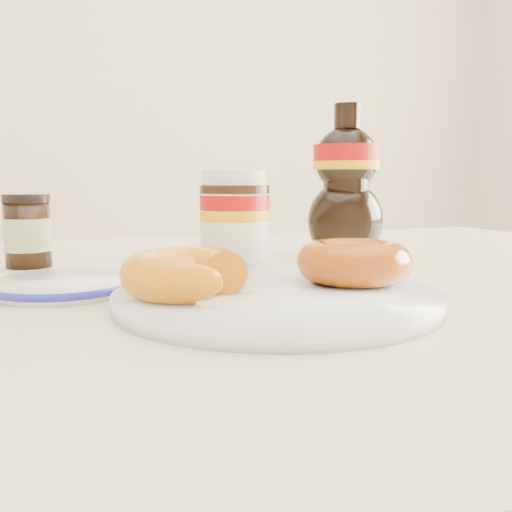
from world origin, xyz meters
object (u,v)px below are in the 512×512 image
object	(u,v)px
dining_table	(217,352)
syrup_bottle	(346,182)
dark_jar	(27,232)
donut_whole	(354,261)
nutella_jar	(235,217)
donut_bitten	(185,274)
blue_rim_saucer	(63,285)
plate	(277,297)

from	to	relation	value
dining_table	syrup_bottle	distance (m)	0.29
dining_table	dark_jar	distance (m)	0.27
donut_whole	dark_jar	bearing A→B (deg)	134.16
donut_whole	nutella_jar	world-z (taller)	nutella_jar
donut_bitten	dark_jar	size ratio (longest dim) A/B	1.15
donut_whole	dark_jar	size ratio (longest dim) A/B	1.17
dining_table	donut_bitten	size ratio (longest dim) A/B	14.13
dining_table	blue_rim_saucer	world-z (taller)	blue_rim_saucer
donut_bitten	donut_whole	xyz separation A→B (m)	(0.15, 0.01, 0.00)
dark_jar	blue_rim_saucer	world-z (taller)	dark_jar
donut_bitten	donut_whole	bearing A→B (deg)	14.90
donut_whole	blue_rim_saucer	bearing A→B (deg)	156.82
nutella_jar	blue_rim_saucer	distance (m)	0.21
dining_table	dark_jar	bearing A→B (deg)	142.76
plate	dark_jar	distance (m)	0.36
plate	blue_rim_saucer	xyz separation A→B (m)	(-0.16, 0.12, 0.00)
plate	donut_whole	world-z (taller)	donut_whole
donut_whole	syrup_bottle	world-z (taller)	syrup_bottle
plate	donut_whole	size ratio (longest dim) A/B	2.63
dining_table	plate	xyz separation A→B (m)	(0.01, -0.15, 0.09)
syrup_bottle	plate	bearing A→B (deg)	-128.68
syrup_bottle	blue_rim_saucer	world-z (taller)	syrup_bottle
donut_bitten	syrup_bottle	xyz separation A→B (m)	(0.28, 0.25, 0.07)
donut_whole	nutella_jar	size ratio (longest dim) A/B	0.89
donut_bitten	blue_rim_saucer	size ratio (longest dim) A/B	0.77
blue_rim_saucer	plate	bearing A→B (deg)	-35.68
nutella_jar	dining_table	bearing A→B (deg)	-129.18
blue_rim_saucer	dark_jar	bearing A→B (deg)	100.65
plate	blue_rim_saucer	bearing A→B (deg)	144.32
blue_rim_saucer	donut_whole	bearing A→B (deg)	-23.18
plate	dark_jar	world-z (taller)	dark_jar
donut_bitten	donut_whole	distance (m)	0.15
plate	donut_whole	bearing A→B (deg)	9.84
dining_table	donut_whole	size ratio (longest dim) A/B	13.88
plate	syrup_bottle	bearing A→B (deg)	51.32
nutella_jar	syrup_bottle	bearing A→B (deg)	16.95
dining_table	donut_whole	bearing A→B (deg)	-58.33
donut_bitten	syrup_bottle	distance (m)	0.38
donut_bitten	syrup_bottle	bearing A→B (deg)	52.98
plate	dark_jar	bearing A→B (deg)	123.52
dining_table	dark_jar	size ratio (longest dim) A/B	16.25
dining_table	donut_whole	world-z (taller)	donut_whole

